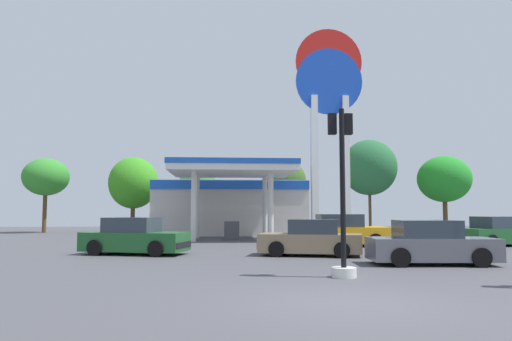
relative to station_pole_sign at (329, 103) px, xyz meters
The scene contains 15 objects.
ground_plane 22.37m from the station_pole_sign, 102.46° to the right, with size 90.00×90.00×0.00m, color #47474C.
gas_station 10.63m from the station_pole_sign, 136.29° to the left, with size 10.88×13.36×4.63m.
station_pole_sign is the anchor object (origin of this frame).
car_0 16.21m from the station_pole_sign, 136.41° to the right, with size 4.42×2.80×1.47m.
car_1 13.83m from the station_pole_sign, 107.01° to the right, with size 4.22×2.61×1.41m.
car_2 16.22m from the station_pole_sign, 90.04° to the right, with size 4.14×2.11×1.43m.
car_3 12.33m from the station_pole_sign, 42.63° to the right, with size 4.35×2.62×1.46m.
car_4 9.95m from the station_pole_sign, 98.01° to the right, with size 4.44×2.10×1.57m.
traffic_signal_1 18.49m from the station_pole_sign, 102.06° to the right, with size 0.66×0.69×4.48m.
tree_0 23.59m from the station_pole_sign, 153.93° to the left, with size 3.63×3.63×5.96m.
tree_1 17.88m from the station_pole_sign, 143.65° to the left, with size 3.97×3.97×6.11m.
tree_2 14.01m from the station_pole_sign, 130.87° to the left, with size 2.93×2.93×5.80m.
tree_3 13.26m from the station_pole_sign, 94.57° to the left, with size 3.42×3.42×6.17m.
tree_4 12.82m from the station_pole_sign, 61.36° to the left, with size 4.73×4.73×7.87m.
tree_5 16.64m from the station_pole_sign, 40.01° to the left, with size 4.50×4.50×6.45m.
Camera 1 is at (-2.39, -9.27, 1.74)m, focal length 33.69 mm.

